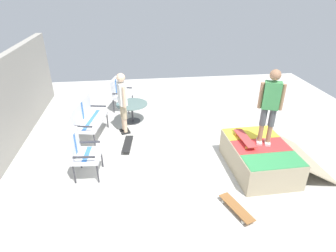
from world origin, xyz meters
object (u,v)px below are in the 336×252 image
object	(u,v)px
patio_chair_near_house	(119,91)
skateboard_spare	(236,208)
skate_ramp	(260,157)
person_skater	(270,103)
patio_bench	(87,116)
skateboard_by_bench	(128,144)
person_watching	(122,99)
patio_chair_by_wall	(81,151)
patio_table	(132,109)
skateboard_on_ramp	(245,138)

from	to	relation	value
patio_chair_near_house	skateboard_spare	world-z (taller)	patio_chair_near_house
skate_ramp	person_skater	world-z (taller)	person_skater
patio_bench	skateboard_by_bench	bearing A→B (deg)	-121.63
skate_ramp	skateboard_spare	size ratio (longest dim) A/B	2.47
person_watching	person_skater	xyz separation A→B (m)	(-1.97, -3.00, 0.57)
patio_bench	patio_chair_by_wall	size ratio (longest dim) A/B	1.31
patio_chair_near_house	person_skater	world-z (taller)	person_skater
patio_table	skateboard_on_ramp	distance (m)	3.47
skateboard_by_bench	skateboard_on_ramp	bearing A→B (deg)	-113.05
patio_chair_by_wall	skateboard_on_ramp	distance (m)	3.46
skate_ramp	skateboard_by_bench	world-z (taller)	skate_ramp
patio_table	skateboard_by_bench	bearing A→B (deg)	174.16
person_skater	skateboard_on_ramp	world-z (taller)	person_skater
patio_chair_near_house	skateboard_by_bench	bearing A→B (deg)	-174.14
patio_bench	patio_table	world-z (taller)	patio_bench
patio_table	person_watching	world-z (taller)	person_watching
skate_ramp	patio_bench	xyz separation A→B (m)	(1.89, 3.89, 0.32)
patio_chair_near_house	person_skater	distance (m)	4.83
patio_chair_by_wall	person_skater	xyz separation A→B (m)	(-0.16, -3.84, 0.92)
skate_ramp	patio_bench	size ratio (longest dim) A/B	1.52
person_watching	patio_chair_by_wall	bearing A→B (deg)	155.21
person_watching	skateboard_spare	world-z (taller)	person_watching
patio_bench	skate_ramp	bearing A→B (deg)	-115.93
patio_chair_near_house	patio_table	size ratio (longest dim) A/B	1.13
patio_chair_near_house	skateboard_by_bench	world-z (taller)	patio_chair_near_house
patio_bench	skateboard_on_ramp	size ratio (longest dim) A/B	1.65
patio_chair_near_house	skate_ramp	bearing A→B (deg)	-139.28
skateboard_by_bench	skateboard_on_ramp	xyz separation A→B (m)	(-1.08, -2.54, 0.60)
skate_ramp	patio_chair_near_house	size ratio (longest dim) A/B	1.99
patio_chair_near_house	patio_bench	bearing A→B (deg)	156.07
person_watching	skateboard_on_ramp	size ratio (longest dim) A/B	2.05
skateboard_by_bench	skateboard_spare	distance (m)	3.14
person_skater	skate_ramp	bearing A→B (deg)	150.25
patio_chair_by_wall	person_watching	world-z (taller)	person_watching
patio_table	person_skater	xyz separation A→B (m)	(-2.59, -2.78, 1.13)
patio_chair_by_wall	skateboard_by_bench	xyz separation A→B (m)	(1.02, -0.92, -0.53)
patio_table	patio_chair_by_wall	bearing A→B (deg)	156.46
skateboard_spare	skateboard_by_bench	bearing A→B (deg)	38.25
patio_table	patio_bench	bearing A→B (deg)	124.31
patio_chair_near_house	patio_chair_by_wall	distance (m)	3.44
patio_chair_by_wall	patio_table	world-z (taller)	patio_chair_by_wall
patio_chair_by_wall	person_skater	distance (m)	3.95
patio_chair_near_house	person_watching	xyz separation A→B (m)	(-1.56, -0.16, 0.35)
person_watching	skateboard_spare	xyz separation A→B (m)	(-3.25, -2.02, -0.88)
person_skater	skateboard_by_bench	world-z (taller)	person_skater
patio_bench	person_skater	bearing A→B (deg)	-114.63
patio_chair_near_house	patio_table	world-z (taller)	patio_chair_near_house
patio_bench	patio_chair_near_house	size ratio (longest dim) A/B	1.31
patio_bench	person_skater	world-z (taller)	person_skater
skate_ramp	patio_table	distance (m)	3.83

